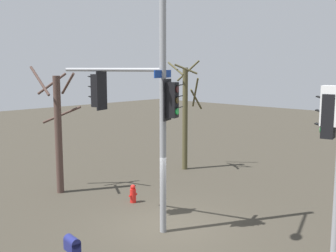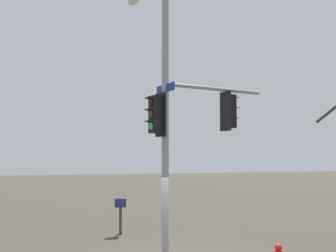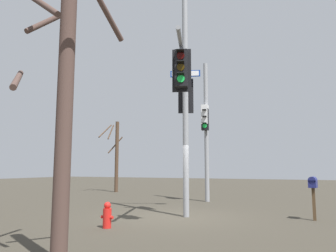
% 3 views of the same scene
% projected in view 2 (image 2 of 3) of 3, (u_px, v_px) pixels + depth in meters
% --- Properties ---
extents(main_signal_pole_assembly, '(3.08, 4.55, 9.03)m').
position_uv_depth(main_signal_pole_assembly, '(177.00, 99.00, 11.75)').
color(main_signal_pole_assembly, gray).
rests_on(main_signal_pole_assembly, ground).
extents(mailbox, '(0.29, 0.47, 1.41)m').
position_uv_depth(mailbox, '(121.00, 205.00, 14.94)').
color(mailbox, '#4C3823').
rests_on(mailbox, ground).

